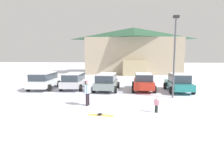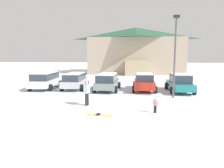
# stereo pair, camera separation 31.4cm
# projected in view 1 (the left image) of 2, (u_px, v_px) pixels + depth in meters

# --- Properties ---
(ground) EXTENTS (160.00, 160.00, 0.00)m
(ground) POSITION_uv_depth(u_px,v_px,m) (88.00, 140.00, 7.86)
(ground) COLOR white
(ski_lodge) EXTENTS (17.05, 12.24, 8.31)m
(ski_lodge) POSITION_uv_depth(u_px,v_px,m) (133.00, 50.00, 37.27)
(ski_lodge) COLOR tan
(ski_lodge) RESTS_ON ground
(parked_white_suv) EXTENTS (2.32, 4.60, 1.62)m
(parked_white_suv) POSITION_uv_depth(u_px,v_px,m) (44.00, 80.00, 19.57)
(parked_white_suv) COLOR silver
(parked_white_suv) RESTS_ON ground
(parked_silver_wagon) EXTENTS (2.13, 4.18, 1.56)m
(parked_silver_wagon) POSITION_uv_depth(u_px,v_px,m) (74.00, 80.00, 19.49)
(parked_silver_wagon) COLOR silver
(parked_silver_wagon) RESTS_ON ground
(parked_grey_wagon) EXTENTS (2.30, 4.26, 1.59)m
(parked_grey_wagon) POSITION_uv_depth(u_px,v_px,m) (107.00, 81.00, 18.67)
(parked_grey_wagon) COLOR gray
(parked_grey_wagon) RESTS_ON ground
(parked_red_sedan) EXTENTS (2.25, 4.42, 1.61)m
(parked_red_sedan) POSITION_uv_depth(u_px,v_px,m) (143.00, 82.00, 18.75)
(parked_red_sedan) COLOR red
(parked_red_sedan) RESTS_ON ground
(parked_teal_hatchback) EXTENTS (2.13, 4.26, 1.65)m
(parked_teal_hatchback) POSITION_uv_depth(u_px,v_px,m) (179.00, 83.00, 18.04)
(parked_teal_hatchback) COLOR #237D7B
(parked_teal_hatchback) RESTS_ON ground
(skier_child_in_pink_snowsuit) EXTENTS (0.28, 0.23, 0.89)m
(skier_child_in_pink_snowsuit) POSITION_uv_depth(u_px,v_px,m) (156.00, 104.00, 11.51)
(skier_child_in_pink_snowsuit) COLOR black
(skier_child_in_pink_snowsuit) RESTS_ON ground
(skier_adult_in_blue_parka) EXTENTS (0.36, 0.59, 1.67)m
(skier_adult_in_blue_parka) POSITION_uv_depth(u_px,v_px,m) (87.00, 91.00, 13.06)
(skier_adult_in_blue_parka) COLOR black
(skier_adult_in_blue_parka) RESTS_ON ground
(pair_of_skis) EXTENTS (1.45, 0.46, 0.08)m
(pair_of_skis) POSITION_uv_depth(u_px,v_px,m) (100.00, 115.00, 11.05)
(pair_of_skis) COLOR yellow
(pair_of_skis) RESTS_ON ground
(lamp_post) EXTENTS (0.44, 0.24, 6.21)m
(lamp_post) POSITION_uv_depth(u_px,v_px,m) (175.00, 53.00, 15.11)
(lamp_post) COLOR #515459
(lamp_post) RESTS_ON ground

